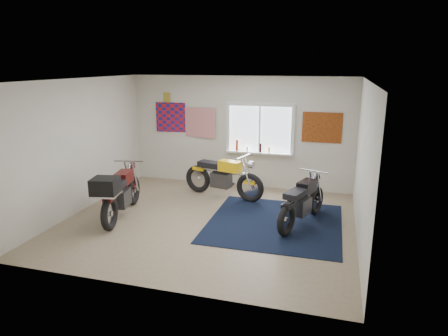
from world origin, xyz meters
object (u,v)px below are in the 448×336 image
(black_chrome_bike, at_px, (302,203))
(yellow_triumph, at_px, (223,178))
(navy_rug, at_px, (275,223))
(maroon_tourer, at_px, (119,193))

(black_chrome_bike, bearing_deg, yellow_triumph, 78.88)
(navy_rug, relative_size, black_chrome_bike, 1.44)
(black_chrome_bike, xyz_separation_m, maroon_tourer, (-3.47, -0.73, 0.12))
(navy_rug, xyz_separation_m, black_chrome_bike, (0.49, 0.11, 0.42))
(yellow_triumph, height_order, black_chrome_bike, yellow_triumph)
(navy_rug, height_order, yellow_triumph, yellow_triumph)
(yellow_triumph, bearing_deg, navy_rug, -27.46)
(navy_rug, xyz_separation_m, maroon_tourer, (-2.97, -0.62, 0.53))
(navy_rug, height_order, black_chrome_bike, black_chrome_bike)
(yellow_triumph, xyz_separation_m, maroon_tourer, (-1.57, -1.87, 0.09))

